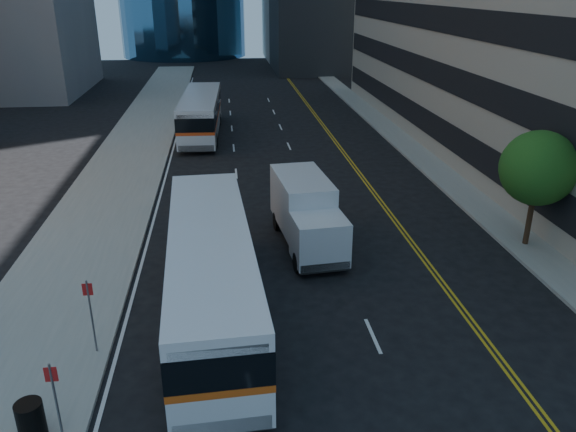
# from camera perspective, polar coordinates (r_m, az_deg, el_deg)

# --- Properties ---
(ground) EXTENTS (160.00, 160.00, 0.00)m
(ground) POSITION_cam_1_polar(r_m,az_deg,el_deg) (17.60, 8.69, -15.71)
(ground) COLOR black
(ground) RESTS_ON ground
(sidewalk_west) EXTENTS (5.00, 90.00, 0.15)m
(sidewalk_west) POSITION_cam_1_polar(r_m,az_deg,el_deg) (40.27, -15.56, 6.11)
(sidewalk_west) COLOR gray
(sidewalk_west) RESTS_ON ground
(sidewalk_east) EXTENTS (2.00, 90.00, 0.15)m
(sidewalk_east) POSITION_cam_1_polar(r_m,az_deg,el_deg) (41.87, 11.99, 7.04)
(sidewalk_east) COLOR gray
(sidewalk_east) RESTS_ON ground
(street_tree) EXTENTS (3.20, 3.20, 5.10)m
(street_tree) POSITION_cam_1_polar(r_m,az_deg,el_deg) (26.00, 24.09, 4.45)
(street_tree) COLOR #332114
(street_tree) RESTS_ON sidewalk_east
(bus_front) EXTENTS (3.30, 12.53, 3.20)m
(bus_front) POSITION_cam_1_polar(r_m,az_deg,el_deg) (19.45, -7.82, -5.54)
(bus_front) COLOR white
(bus_front) RESTS_ON ground
(bus_rear) EXTENTS (3.09, 12.15, 3.11)m
(bus_rear) POSITION_cam_1_polar(r_m,az_deg,el_deg) (44.34, -8.83, 10.27)
(bus_rear) COLOR silver
(bus_rear) RESTS_ON ground
(box_truck) EXTENTS (2.70, 6.36, 2.96)m
(box_truck) POSITION_cam_1_polar(r_m,az_deg,el_deg) (24.57, 1.88, 0.32)
(box_truck) COLOR silver
(box_truck) RESTS_ON ground
(trash_can) EXTENTS (0.70, 0.70, 1.03)m
(trash_can) POSITION_cam_1_polar(r_m,az_deg,el_deg) (16.34, -24.66, -18.33)
(trash_can) COLOR black
(trash_can) RESTS_ON sidewalk_west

